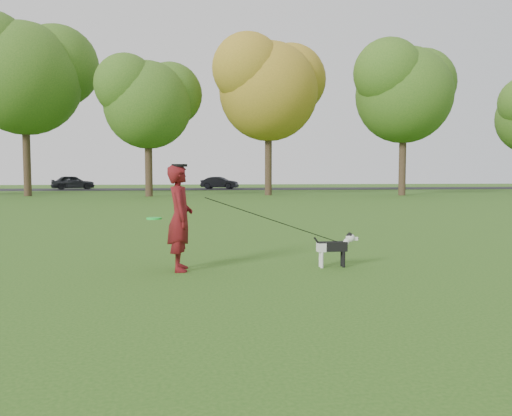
{
  "coord_description": "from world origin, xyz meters",
  "views": [
    {
      "loc": [
        -1.09,
        -7.54,
        1.51
      ],
      "look_at": [
        -0.11,
        0.4,
        0.95
      ],
      "focal_mm": 35.0,
      "sensor_mm": 36.0,
      "label": 1
    }
  ],
  "objects": [
    {
      "name": "car_mid",
      "position": [
        1.33,
        40.0,
        0.59
      ],
      "size": [
        3.7,
        2.32,
        1.15
      ],
      "primitive_type": "imported",
      "rotation": [
        0.0,
        0.0,
        1.23
      ],
      "color": "black",
      "rests_on": "road"
    },
    {
      "name": "tree_row",
      "position": [
        -1.43,
        26.07,
        7.41
      ],
      "size": [
        51.74,
        8.86,
        12.01
      ],
      "color": "#38281C",
      "rests_on": "ground"
    },
    {
      "name": "dog",
      "position": [
        1.16,
        0.19,
        0.35
      ],
      "size": [
        0.75,
        0.15,
        0.57
      ],
      "color": "black",
      "rests_on": "ground"
    },
    {
      "name": "ground",
      "position": [
        0.0,
        0.0,
        0.0
      ],
      "size": [
        120.0,
        120.0,
        0.0
      ],
      "primitive_type": "plane",
      "color": "#285116",
      "rests_on": "ground"
    },
    {
      "name": "car_left",
      "position": [
        -12.13,
        40.0,
        0.67
      ],
      "size": [
        4.09,
        2.7,
        1.29
      ],
      "primitive_type": "imported",
      "rotation": [
        0.0,
        0.0,
        1.91
      ],
      "color": "black",
      "rests_on": "road"
    },
    {
      "name": "man",
      "position": [
        -1.31,
        0.2,
        0.82
      ],
      "size": [
        0.42,
        0.61,
        1.64
      ],
      "primitive_type": "imported",
      "rotation": [
        0.0,
        0.0,
        1.62
      ],
      "color": "#58100C",
      "rests_on": "ground"
    },
    {
      "name": "man_held_items",
      "position": [
        0.08,
        0.17,
        0.79
      ],
      "size": [
        3.08,
        0.32,
        1.27
      ],
      "color": "#1CE03D",
      "rests_on": "ground"
    },
    {
      "name": "road",
      "position": [
        0.0,
        40.0,
        0.01
      ],
      "size": [
        120.0,
        7.0,
        0.02
      ],
      "primitive_type": "cube",
      "color": "black",
      "rests_on": "ground"
    }
  ]
}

